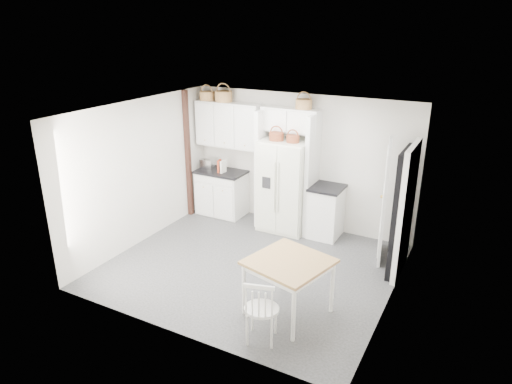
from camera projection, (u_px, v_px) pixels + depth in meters
The scene contains 27 objects.
floor at pixel (251, 266), 7.62m from camera, with size 4.50×4.50×0.00m, color #2B2B2B.
ceiling at pixel (251, 111), 6.71m from camera, with size 4.50×4.50×0.00m, color white.
wall_back at pixel (301, 161), 8.82m from camera, with size 4.50×4.50×0.00m, color beige.
wall_left at pixel (141, 173), 8.16m from camera, with size 4.00×4.00×0.00m, color beige.
wall_right at pixel (397, 221), 6.18m from camera, with size 4.00×4.00×0.00m, color beige.
refrigerator at pixel (285, 185), 8.74m from camera, with size 0.92×0.74×1.78m, color silver.
base_cab_left at pixel (222, 193), 9.59m from camera, with size 0.98×0.62×0.90m, color white.
base_cab_right at pixel (326, 212), 8.56m from camera, with size 0.54×0.65×0.95m, color white.
dining_table at pixel (288, 287), 6.27m from camera, with size 0.98×0.98×0.82m, color brown.
windsor_chair at pixel (262, 309), 5.71m from camera, with size 0.44×0.40×0.91m, color white.
counter_left at pixel (221, 172), 9.42m from camera, with size 1.02×0.66×0.04m, color black.
counter_right at pixel (328, 188), 8.39m from camera, with size 0.58×0.69×0.04m, color black.
toaster at pixel (207, 164), 9.53m from camera, with size 0.28×0.16×0.20m, color silver.
cookbook_red at pixel (219, 166), 9.30m from camera, with size 0.04×0.17×0.26m, color #AF3418.
cookbook_cream at pixel (223, 167), 9.26m from camera, with size 0.04×0.17×0.26m, color white.
basket_upper_a at pixel (207, 96), 9.17m from camera, with size 0.30×0.30×0.17m, color olive.
basket_upper_b at pixel (224, 96), 8.99m from camera, with size 0.35×0.35×0.21m, color olive.
basket_bridge_b at pixel (304, 104), 8.24m from camera, with size 0.30×0.30×0.17m, color olive.
basket_fridge_a at pixel (276, 136), 8.39m from camera, with size 0.28×0.28×0.15m, color brown.
basket_fridge_b at pixel (293, 139), 8.25m from camera, with size 0.24×0.24×0.13m, color brown.
upper_cabinet at pixel (229, 125), 9.13m from camera, with size 1.40×0.34×0.90m, color white.
bridge_cabinet at pixel (291, 120), 8.46m from camera, with size 1.12×0.34×0.45m, color white.
fridge_panel_left at pixel (263, 168), 8.92m from camera, with size 0.08×0.60×2.30m, color white.
fridge_panel_right at pixel (312, 176), 8.47m from camera, with size 0.08×0.60×2.30m, color white.
trim_post at pixel (188, 155), 9.25m from camera, with size 0.09×0.09×2.60m, color black.
doorway_void at pixel (403, 213), 7.14m from camera, with size 0.18×0.85×2.05m, color black.
door_slab at pixel (385, 202), 7.57m from camera, with size 0.80×0.04×2.05m, color white.
Camera 1 is at (3.22, -5.89, 3.82)m, focal length 32.00 mm.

